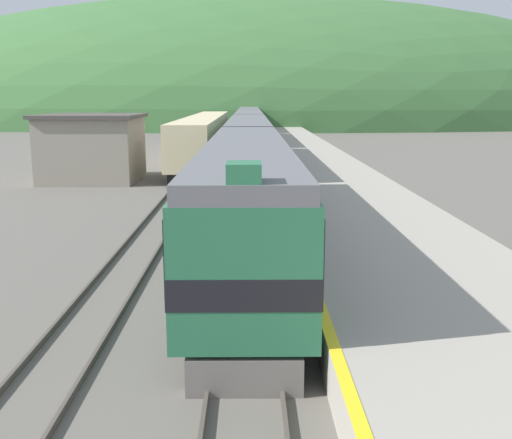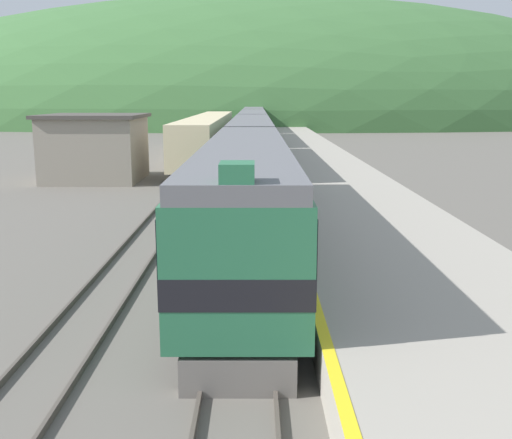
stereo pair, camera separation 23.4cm
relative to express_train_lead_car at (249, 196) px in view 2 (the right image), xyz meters
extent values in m
cube|color=#4C443D|center=(-0.72, 44.48, -2.16)|extent=(0.08, 180.00, 0.16)
cube|color=#4C443D|center=(0.72, 44.48, -2.16)|extent=(0.08, 180.00, 0.16)
cube|color=#4C443D|center=(-4.72, 44.48, -2.16)|extent=(0.08, 180.00, 0.16)
cube|color=#4C443D|center=(-3.29, 44.48, -2.16)|extent=(0.08, 180.00, 0.16)
cube|color=#9E9689|center=(4.90, 24.48, -1.75)|extent=(6.63, 140.00, 0.97)
cube|color=yellow|center=(1.71, 24.48, -1.26)|extent=(0.24, 140.00, 0.01)
ellipsoid|color=#3D6B38|center=(0.00, 116.29, -2.24)|extent=(189.00, 85.05, 53.46)
cube|color=gray|center=(-10.59, 20.26, -0.12)|extent=(6.09, 6.31, 4.24)
cube|color=#47423D|center=(-10.59, 20.26, 2.12)|extent=(6.59, 6.81, 0.24)
cube|color=black|center=(0.00, 0.23, -1.82)|extent=(2.37, 19.52, 0.85)
cube|color=#286B47|center=(0.00, 0.23, 0.03)|extent=(2.89, 20.77, 2.85)
cube|color=black|center=(0.00, 0.23, -0.20)|extent=(2.92, 20.79, 0.63)
cube|color=black|center=(0.00, 0.23, 0.66)|extent=(2.91, 19.52, 0.85)
cube|color=slate|center=(0.00, 0.23, 1.66)|extent=(2.72, 20.77, 0.40)
cube|color=black|center=(0.00, -9.02, 0.66)|extent=(2.93, 2.20, 1.14)
cube|color=#286B47|center=(0.00, -9.70, 2.04)|extent=(0.64, 0.80, 0.36)
cube|color=slate|center=(0.00, -9.95, -1.86)|extent=(2.25, 0.40, 0.77)
cube|color=black|center=(0.00, 22.51, -1.82)|extent=(2.37, 20.66, 0.85)
cube|color=#286B47|center=(0.00, 22.51, 0.03)|extent=(2.89, 21.98, 2.85)
cube|color=black|center=(0.00, 22.51, -0.20)|extent=(2.92, 22.00, 0.63)
cube|color=black|center=(0.00, 22.51, 0.66)|extent=(2.91, 20.66, 0.85)
cube|color=slate|center=(0.00, 22.51, 1.66)|extent=(2.72, 21.98, 0.40)
cube|color=black|center=(0.00, 45.38, -1.82)|extent=(2.37, 20.66, 0.85)
cube|color=#286B47|center=(0.00, 45.38, 0.03)|extent=(2.89, 21.98, 2.85)
cube|color=black|center=(0.00, 45.38, -0.20)|extent=(2.92, 22.00, 0.63)
cube|color=black|center=(0.00, 45.38, 0.66)|extent=(2.91, 20.66, 0.85)
cube|color=slate|center=(0.00, 45.38, 1.66)|extent=(2.72, 21.98, 0.40)
cube|color=black|center=(0.00, 68.26, -1.82)|extent=(2.37, 20.66, 0.85)
cube|color=#286B47|center=(0.00, 68.26, 0.03)|extent=(2.89, 21.98, 2.85)
cube|color=black|center=(0.00, 68.26, -0.20)|extent=(2.92, 22.00, 0.63)
cube|color=black|center=(0.00, 68.26, 0.66)|extent=(2.91, 20.66, 0.85)
cube|color=slate|center=(0.00, 68.26, 1.66)|extent=(2.72, 21.98, 0.40)
cube|color=black|center=(-4.00, 34.70, -1.84)|extent=(2.46, 34.07, 0.80)
cube|color=beige|center=(-4.00, 34.70, 0.11)|extent=(2.90, 35.49, 3.10)
camera|label=1|loc=(0.11, -20.60, 3.39)|focal=42.00mm
camera|label=2|loc=(0.35, -20.60, 3.39)|focal=42.00mm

